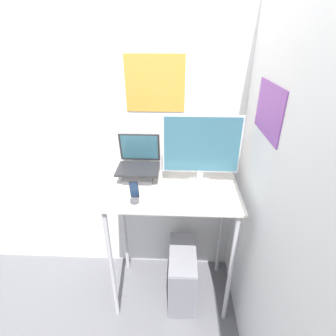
# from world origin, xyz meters

# --- Properties ---
(ground_plane) EXTENTS (12.00, 12.00, 0.00)m
(ground_plane) POSITION_xyz_m (0.00, 0.00, 0.00)
(ground_plane) COLOR slate
(wall_back) EXTENTS (6.00, 0.06, 2.60)m
(wall_back) POSITION_xyz_m (-0.00, 0.70, 1.30)
(wall_back) COLOR silver
(wall_back) RESTS_ON ground_plane
(wall_side_right) EXTENTS (0.06, 6.00, 2.60)m
(wall_side_right) POSITION_xyz_m (0.60, 0.00, 1.30)
(wall_side_right) COLOR silver
(wall_side_right) RESTS_ON ground_plane
(desk) EXTENTS (1.02, 0.61, 1.15)m
(desk) POSITION_xyz_m (0.00, 0.31, 0.96)
(desk) COLOR beige
(desk) RESTS_ON ground_plane
(laptop) EXTENTS (0.33, 0.29, 0.35)m
(laptop) POSITION_xyz_m (-0.28, 0.45, 1.23)
(laptop) COLOR #4C4C51
(laptop) RESTS_ON desk
(monitor) EXTENTS (0.58, 0.17, 0.55)m
(monitor) POSITION_xyz_m (0.21, 0.40, 1.43)
(monitor) COLOR silver
(monitor) RESTS_ON desk
(keyboard) EXTENTS (0.30, 0.10, 0.02)m
(keyboard) POSITION_xyz_m (-0.01, 0.12, 1.15)
(keyboard) COLOR silver
(keyboard) RESTS_ON desk
(mouse) EXTENTS (0.04, 0.06, 0.03)m
(mouse) POSITION_xyz_m (0.20, 0.13, 1.16)
(mouse) COLOR white
(mouse) RESTS_ON desk
(cell_phone) EXTENTS (0.06, 0.07, 0.17)m
(cell_phone) POSITION_xyz_m (-0.26, 0.12, 1.20)
(cell_phone) COLOR #4C4C51
(cell_phone) RESTS_ON desk
(computer_tower) EXTENTS (0.23, 0.52, 0.52)m
(computer_tower) POSITION_xyz_m (0.10, 0.27, 0.26)
(computer_tower) COLOR gray
(computer_tower) RESTS_ON ground_plane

